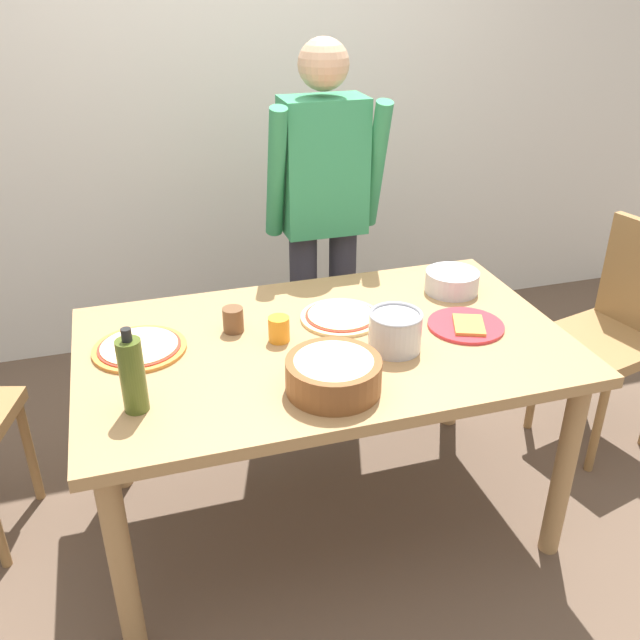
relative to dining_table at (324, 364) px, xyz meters
name	(u,v)px	position (x,y,z in m)	size (l,w,h in m)	color
ground	(324,513)	(0.00, 0.00, -0.67)	(8.00, 8.00, 0.00)	brown
wall_back	(228,91)	(0.00, 1.60, 0.63)	(5.60, 0.10, 2.60)	silver
dining_table	(324,364)	(0.00, 0.00, 0.00)	(1.60, 0.96, 0.76)	#A37A4C
person_cook	(323,210)	(0.23, 0.76, 0.27)	(0.49, 0.25, 1.62)	#2D2D38
chair_wooden_right	(619,324)	(1.32, 0.15, -0.13)	(0.48, 0.48, 0.95)	olive
pizza_raw_on_board	(341,317)	(0.10, 0.13, 0.10)	(0.28, 0.28, 0.02)	beige
pizza_cooked_on_tray	(140,348)	(-0.59, 0.11, 0.10)	(0.30, 0.30, 0.02)	#C67A33
plate_with_slice	(466,325)	(0.49, -0.06, 0.10)	(0.26, 0.26, 0.02)	red
popcorn_bowl	(334,372)	(-0.06, -0.29, 0.15)	(0.28, 0.28, 0.11)	brown
mixing_bowl_steel	(452,282)	(0.57, 0.22, 0.13)	(0.20, 0.20, 0.08)	#B7B7BC
olive_oil_bottle	(132,375)	(-0.62, -0.22, 0.20)	(0.07, 0.07, 0.26)	#47561E
steel_pot	(395,331)	(0.20, -0.12, 0.16)	(0.17, 0.17, 0.13)	#B7B7BC
cup_orange	(279,329)	(-0.14, 0.04, 0.13)	(0.07, 0.07, 0.09)	orange
cup_small_brown	(233,320)	(-0.27, 0.15, 0.13)	(0.07, 0.07, 0.09)	brown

